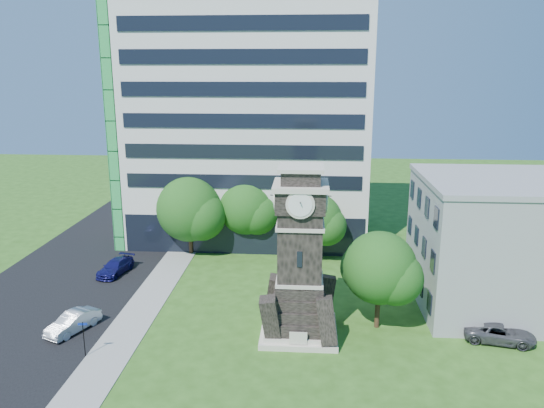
# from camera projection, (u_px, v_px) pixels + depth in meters

# --- Properties ---
(ground) EXTENTS (160.00, 160.00, 0.00)m
(ground) POSITION_uv_depth(u_px,v_px,m) (255.00, 345.00, 36.49)
(ground) COLOR #2C5418
(ground) RESTS_ON ground
(sidewalk) EXTENTS (3.00, 70.00, 0.06)m
(sidewalk) POSITION_uv_depth(u_px,v_px,m) (142.00, 309.00, 41.96)
(sidewalk) COLOR gray
(sidewalk) RESTS_ON ground
(street) EXTENTS (14.00, 80.00, 0.02)m
(street) POSITION_uv_depth(u_px,v_px,m) (38.00, 306.00, 42.55)
(street) COLOR black
(street) RESTS_ON ground
(clock_tower) EXTENTS (5.40, 5.40, 12.22)m
(clock_tower) POSITION_uv_depth(u_px,v_px,m) (300.00, 264.00, 36.91)
(clock_tower) COLOR beige
(clock_tower) RESTS_ON ground
(office_tall) EXTENTS (26.20, 15.11, 28.60)m
(office_tall) POSITION_uv_depth(u_px,v_px,m) (249.00, 109.00, 58.15)
(office_tall) COLOR silver
(office_tall) RESTS_ON ground
(office_low) EXTENTS (15.20, 12.20, 10.40)m
(office_low) POSITION_uv_depth(u_px,v_px,m) (517.00, 243.00, 41.57)
(office_low) COLOR gray
(office_low) RESTS_ON ground
(car_street_mid) EXTENTS (3.07, 4.49, 1.40)m
(car_street_mid) POSITION_uv_depth(u_px,v_px,m) (73.00, 322.00, 38.32)
(car_street_mid) COLOR #AFB3B7
(car_street_mid) RESTS_ON ground
(car_street_north) EXTENTS (2.71, 4.83, 1.32)m
(car_street_north) POSITION_uv_depth(u_px,v_px,m) (115.00, 267.00, 49.10)
(car_street_north) COLOR #131250
(car_street_north) RESTS_ON ground
(car_east_lot) EXTENTS (5.13, 3.12, 1.33)m
(car_east_lot) POSITION_uv_depth(u_px,v_px,m) (499.00, 333.00, 36.86)
(car_east_lot) COLOR #47474B
(car_east_lot) RESTS_ON ground
(park_bench) EXTENTS (1.74, 0.46, 0.90)m
(park_bench) POSITION_uv_depth(u_px,v_px,m) (305.00, 337.00, 36.70)
(park_bench) COLOR black
(park_bench) RESTS_ON ground
(street_sign) EXTENTS (0.60, 0.06, 2.51)m
(street_sign) POSITION_uv_depth(u_px,v_px,m) (84.00, 335.00, 34.68)
(street_sign) COLOR black
(street_sign) RESTS_ON ground
(tree_nw) EXTENTS (7.27, 6.61, 8.02)m
(tree_nw) POSITION_uv_depth(u_px,v_px,m) (190.00, 211.00, 53.64)
(tree_nw) COLOR #332114
(tree_nw) RESTS_ON ground
(tree_nc) EXTENTS (6.55, 5.95, 7.68)m
(tree_nc) POSITION_uv_depth(u_px,v_px,m) (248.00, 208.00, 54.70)
(tree_nc) COLOR #332114
(tree_nc) RESTS_ON ground
(tree_ne) EXTENTS (5.71, 5.19, 6.69)m
(tree_ne) POSITION_uv_depth(u_px,v_px,m) (317.00, 221.00, 52.08)
(tree_ne) COLOR #332114
(tree_ne) RESTS_ON ground
(tree_east) EXTENTS (5.82, 5.29, 7.31)m
(tree_east) POSITION_uv_depth(u_px,v_px,m) (381.00, 270.00, 38.01)
(tree_east) COLOR #332114
(tree_east) RESTS_ON ground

